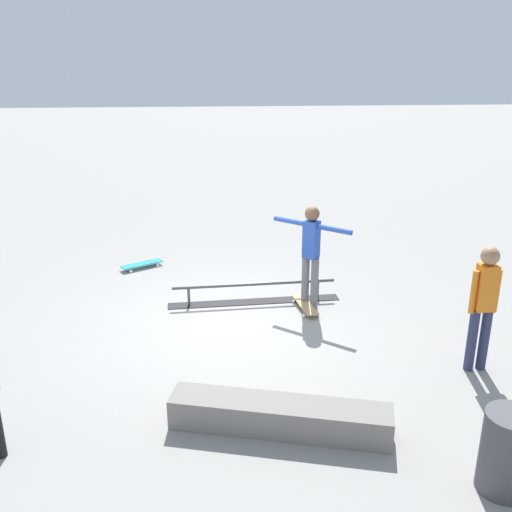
{
  "coord_description": "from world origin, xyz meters",
  "views": [
    {
      "loc": [
        0.08,
        8.24,
        4.15
      ],
      "look_at": [
        -0.45,
        -0.24,
        1.0
      ],
      "focal_mm": 41.73,
      "sensor_mm": 36.0,
      "label": 1
    }
  ],
  "objects_px": {
    "skate_ledge": "(280,416)",
    "bystander_orange_shirt": "(484,302)",
    "trash_bin": "(507,452)",
    "skater_main": "(311,250)",
    "skateboard_main": "(305,305)",
    "grind_rail": "(254,294)",
    "loose_skateboard_teal": "(142,264)"
  },
  "relations": [
    {
      "from": "skate_ledge",
      "to": "skateboard_main",
      "type": "bearing_deg",
      "value": -103.24
    },
    {
      "from": "bystander_orange_shirt",
      "to": "loose_skateboard_teal",
      "type": "distance_m",
      "value": 6.32
    },
    {
      "from": "skateboard_main",
      "to": "bystander_orange_shirt",
      "type": "relative_size",
      "value": 0.48
    },
    {
      "from": "skater_main",
      "to": "skateboard_main",
      "type": "bearing_deg",
      "value": -87.66
    },
    {
      "from": "skate_ledge",
      "to": "skater_main",
      "type": "distance_m",
      "value": 3.4
    },
    {
      "from": "skateboard_main",
      "to": "grind_rail",
      "type": "bearing_deg",
      "value": 56.58
    },
    {
      "from": "skater_main",
      "to": "bystander_orange_shirt",
      "type": "bearing_deg",
      "value": -9.66
    },
    {
      "from": "skateboard_main",
      "to": "trash_bin",
      "type": "relative_size",
      "value": 0.97
    },
    {
      "from": "skate_ledge",
      "to": "bystander_orange_shirt",
      "type": "xyz_separation_m",
      "value": [
        -2.71,
        -1.14,
        0.79
      ]
    },
    {
      "from": "skater_main",
      "to": "loose_skateboard_teal",
      "type": "relative_size",
      "value": 2.14
    },
    {
      "from": "grind_rail",
      "to": "skater_main",
      "type": "height_order",
      "value": "skater_main"
    },
    {
      "from": "skate_ledge",
      "to": "bystander_orange_shirt",
      "type": "bearing_deg",
      "value": -157.18
    },
    {
      "from": "skate_ledge",
      "to": "grind_rail",
      "type": "bearing_deg",
      "value": -88.64
    },
    {
      "from": "skate_ledge",
      "to": "skater_main",
      "type": "relative_size",
      "value": 1.46
    },
    {
      "from": "skate_ledge",
      "to": "loose_skateboard_teal",
      "type": "relative_size",
      "value": 3.12
    },
    {
      "from": "skate_ledge",
      "to": "trash_bin",
      "type": "distance_m",
      "value": 2.33
    },
    {
      "from": "skate_ledge",
      "to": "bystander_orange_shirt",
      "type": "relative_size",
      "value": 1.44
    },
    {
      "from": "loose_skateboard_teal",
      "to": "grind_rail",
      "type": "bearing_deg",
      "value": -70.19
    },
    {
      "from": "skater_main",
      "to": "trash_bin",
      "type": "height_order",
      "value": "skater_main"
    },
    {
      "from": "skate_ledge",
      "to": "trash_bin",
      "type": "xyz_separation_m",
      "value": [
        -2.07,
        1.05,
        0.24
      ]
    },
    {
      "from": "grind_rail",
      "to": "trash_bin",
      "type": "xyz_separation_m",
      "value": [
        -2.15,
        4.48,
        0.27
      ]
    },
    {
      "from": "bystander_orange_shirt",
      "to": "loose_skateboard_teal",
      "type": "height_order",
      "value": "bystander_orange_shirt"
    },
    {
      "from": "grind_rail",
      "to": "loose_skateboard_teal",
      "type": "bearing_deg",
      "value": -43.5
    },
    {
      "from": "skater_main",
      "to": "grind_rail",
      "type": "bearing_deg",
      "value": -156.55
    },
    {
      "from": "skate_ledge",
      "to": "loose_skateboard_teal",
      "type": "bearing_deg",
      "value": -67.46
    },
    {
      "from": "bystander_orange_shirt",
      "to": "trash_bin",
      "type": "relative_size",
      "value": 2.03
    },
    {
      "from": "loose_skateboard_teal",
      "to": "skate_ledge",
      "type": "bearing_deg",
      "value": -98.1
    },
    {
      "from": "trash_bin",
      "to": "skateboard_main",
      "type": "bearing_deg",
      "value": -72.02
    },
    {
      "from": "loose_skateboard_teal",
      "to": "trash_bin",
      "type": "xyz_separation_m",
      "value": [
        -4.19,
        6.16,
        0.35
      ]
    },
    {
      "from": "grind_rail",
      "to": "loose_skateboard_teal",
      "type": "height_order",
      "value": "grind_rail"
    },
    {
      "from": "skateboard_main",
      "to": "trash_bin",
      "type": "distance_m",
      "value": 4.37
    },
    {
      "from": "grind_rail",
      "to": "skate_ledge",
      "type": "xyz_separation_m",
      "value": [
        -0.08,
        3.43,
        0.03
      ]
    }
  ]
}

